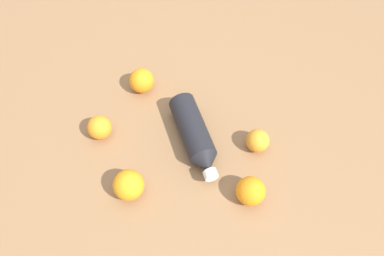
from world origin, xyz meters
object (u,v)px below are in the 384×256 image
(orange_2, at_px, (129,185))
(orange_3, at_px, (142,81))
(orange_0, at_px, (258,141))
(orange_1, at_px, (251,191))
(orange_4, at_px, (100,127))
(water_bottle, at_px, (195,135))

(orange_2, xyz_separation_m, orange_3, (-0.11, 0.34, -0.00))
(orange_0, bearing_deg, orange_1, -82.87)
(orange_0, distance_m, orange_2, 0.38)
(orange_3, distance_m, orange_4, 0.21)
(orange_1, bearing_deg, orange_0, 97.13)
(orange_1, relative_size, orange_2, 0.94)
(orange_1, height_order, orange_4, orange_1)
(water_bottle, height_order, orange_1, same)
(orange_1, xyz_separation_m, orange_4, (-0.46, 0.05, -0.00))
(orange_2, height_order, orange_3, orange_2)
(water_bottle, relative_size, orange_4, 3.51)
(water_bottle, xyz_separation_m, orange_2, (-0.11, -0.21, 0.00))
(orange_2, bearing_deg, orange_1, 16.38)
(orange_1, height_order, orange_3, same)
(orange_2, bearing_deg, orange_0, 41.00)
(orange_1, distance_m, orange_2, 0.32)
(orange_0, bearing_deg, orange_3, 166.98)
(water_bottle, height_order, orange_2, orange_2)
(orange_0, xyz_separation_m, orange_2, (-0.29, -0.25, 0.01))
(water_bottle, relative_size, orange_0, 3.69)
(water_bottle, height_order, orange_4, water_bottle)
(water_bottle, bearing_deg, orange_1, 21.37)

